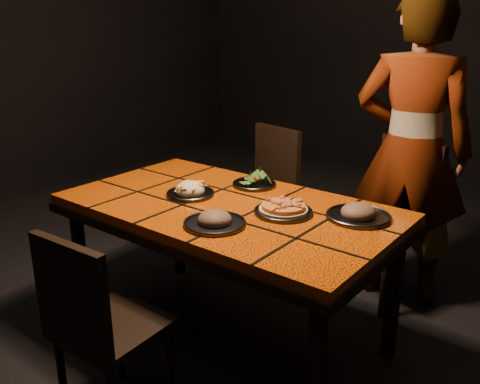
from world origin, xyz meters
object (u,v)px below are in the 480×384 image
Objects in this scene: chair_far_right at (395,209)px; plate_pasta at (190,191)px; chair_far_left at (266,185)px; plate_pizza at (283,210)px; diner at (411,152)px; dining_table at (228,219)px; chair_near at (96,320)px.

chair_far_right is 1.24m from plate_pasta.
plate_pasta is at bearing -65.56° from chair_far_left.
plate_pizza is (-0.18, -0.92, 0.23)m from chair_far_right.
plate_pasta is (-0.74, -1.02, -0.12)m from diner.
plate_pasta is at bearing -174.05° from dining_table.
dining_table is at bearing -52.73° from chair_far_left.
diner is at bearing -110.18° from chair_near.
diner reaches higher than chair_near.
chair_far_right reaches higher than chair_far_left.
chair_far_left is (-0.40, 1.70, 0.04)m from chair_near.
diner is (0.94, 0.07, 0.37)m from chair_far_left.
plate_pasta is (0.20, -0.95, 0.25)m from chair_far_left.
diner reaches higher than chair_far_right.
diner is (0.54, 1.77, 0.41)m from chair_near.
plate_pizza is (-0.23, -0.94, -0.12)m from diner.
diner is (0.05, 0.01, 0.35)m from chair_far_right.
chair_far_left is 1.15m from plate_pizza.
diner reaches higher than plate_pasta.
chair_far_left is 1.02m from diner.
dining_table is 1.14m from diner.
dining_table is 1.78× the size of chair_far_left.
diner is at bearing 53.82° from plate_pasta.
chair_far_left is 0.51× the size of diner.
chair_near is at bearing 61.70° from diner.
dining_table is 1.03m from chair_far_left.
chair_far_left is 0.90m from chair_far_right.
chair_near is at bearing -110.52° from plate_pizza.
plate_pizza is at bearing 64.85° from diner.
chair_far_right reaches higher than dining_table.
chair_far_right is at bearing -108.79° from chair_near.
chair_near is at bearing -92.07° from dining_table.
plate_pizza is (0.71, -0.87, 0.25)m from chair_far_left.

